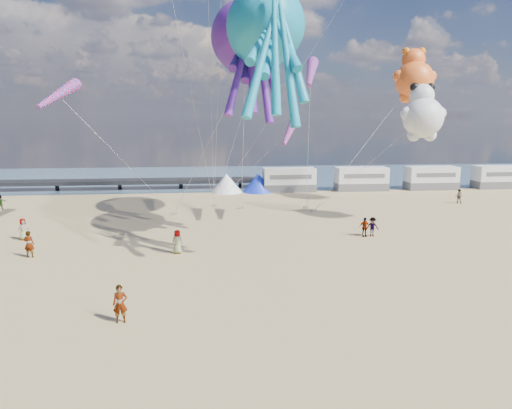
% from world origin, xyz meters
% --- Properties ---
extents(ground, '(120.00, 120.00, 0.00)m').
position_xyz_m(ground, '(0.00, 0.00, 0.00)').
color(ground, tan).
rests_on(ground, ground).
extents(water, '(120.00, 120.00, 0.00)m').
position_xyz_m(water, '(0.00, 55.00, 0.02)').
color(water, '#3A5870').
rests_on(water, ground).
extents(pier, '(60.00, 3.00, 0.50)m').
position_xyz_m(pier, '(-28.00, 44.00, 1.00)').
color(pier, black).
rests_on(pier, ground).
extents(motorhome_0, '(6.60, 2.50, 3.00)m').
position_xyz_m(motorhome_0, '(6.00, 40.00, 1.50)').
color(motorhome_0, silver).
rests_on(motorhome_0, ground).
extents(motorhome_1, '(6.60, 2.50, 3.00)m').
position_xyz_m(motorhome_1, '(15.50, 40.00, 1.50)').
color(motorhome_1, silver).
rests_on(motorhome_1, ground).
extents(motorhome_2, '(6.60, 2.50, 3.00)m').
position_xyz_m(motorhome_2, '(25.00, 40.00, 1.50)').
color(motorhome_2, silver).
rests_on(motorhome_2, ground).
extents(motorhome_3, '(6.60, 2.50, 3.00)m').
position_xyz_m(motorhome_3, '(34.50, 40.00, 1.50)').
color(motorhome_3, silver).
rests_on(motorhome_3, ground).
extents(tent_white, '(4.00, 4.00, 2.40)m').
position_xyz_m(tent_white, '(-2.00, 40.00, 1.20)').
color(tent_white, white).
rests_on(tent_white, ground).
extents(tent_blue, '(4.00, 4.00, 2.40)m').
position_xyz_m(tent_blue, '(2.00, 40.00, 1.20)').
color(tent_blue, '#1933CC').
rests_on(tent_blue, ground).
extents(standing_person, '(0.70, 0.49, 1.84)m').
position_xyz_m(standing_person, '(-8.21, 3.35, 0.92)').
color(standing_person, tan).
rests_on(standing_person, ground).
extents(beachgoer_0, '(0.72, 0.58, 1.70)m').
position_xyz_m(beachgoer_0, '(-6.33, 14.14, 0.85)').
color(beachgoer_0, '#7F6659').
rests_on(beachgoer_0, ground).
extents(beachgoer_2, '(0.83, 0.69, 1.56)m').
position_xyz_m(beachgoer_2, '(8.92, 17.34, 0.78)').
color(beachgoer_2, '#7F6659').
rests_on(beachgoer_2, ground).
extents(beachgoer_3, '(1.08, 0.72, 1.56)m').
position_xyz_m(beachgoer_3, '(8.26, 17.34, 0.78)').
color(beachgoer_3, '#7F6659').
rests_on(beachgoer_3, ground).
extents(beachgoer_4, '(0.88, 0.95, 1.57)m').
position_xyz_m(beachgoer_4, '(-25.66, 31.36, 0.78)').
color(beachgoer_4, '#7F6659').
rests_on(beachgoer_4, ground).
extents(beachgoer_5, '(1.77, 0.64, 1.88)m').
position_xyz_m(beachgoer_5, '(-16.35, 14.21, 0.94)').
color(beachgoer_5, '#7F6659').
rests_on(beachgoer_5, ground).
extents(beachgoer_6, '(0.73, 0.74, 1.72)m').
position_xyz_m(beachgoer_6, '(-18.56, 18.94, 0.86)').
color(beachgoer_6, '#7F6659').
rests_on(beachgoer_6, ground).
extents(beachgoer_7, '(0.92, 0.83, 1.57)m').
position_xyz_m(beachgoer_7, '(23.35, 30.16, 0.79)').
color(beachgoer_7, '#7F6659').
rests_on(beachgoer_7, ground).
extents(sandbag_a, '(0.50, 0.35, 0.22)m').
position_xyz_m(sandbag_a, '(-7.56, 27.13, 0.11)').
color(sandbag_a, gray).
rests_on(sandbag_a, ground).
extents(sandbag_b, '(0.50, 0.35, 0.22)m').
position_xyz_m(sandbag_b, '(-0.83, 29.46, 0.11)').
color(sandbag_b, gray).
rests_on(sandbag_b, ground).
extents(sandbag_c, '(0.50, 0.35, 0.22)m').
position_xyz_m(sandbag_c, '(6.38, 27.16, 0.11)').
color(sandbag_c, gray).
rests_on(sandbag_c, ground).
extents(sandbag_d, '(0.50, 0.35, 0.22)m').
position_xyz_m(sandbag_d, '(5.95, 29.01, 0.11)').
color(sandbag_d, gray).
rests_on(sandbag_d, ground).
extents(sandbag_e, '(0.50, 0.35, 0.22)m').
position_xyz_m(sandbag_e, '(-3.66, 31.02, 0.11)').
color(sandbag_e, gray).
rests_on(sandbag_e, ground).
extents(kite_octopus_teal, '(4.64, 10.70, 12.20)m').
position_xyz_m(kite_octopus_teal, '(0.15, 17.04, 15.80)').
color(kite_octopus_teal, teal).
extents(kite_octopus_purple, '(5.75, 11.62, 12.86)m').
position_xyz_m(kite_octopus_purple, '(-0.61, 24.63, 16.30)').
color(kite_octopus_purple, '#501B88').
extents(kite_panda, '(4.93, 4.75, 5.88)m').
position_xyz_m(kite_panda, '(14.34, 21.16, 9.38)').
color(kite_panda, white).
extents(kite_teddy_orange, '(4.87, 4.60, 6.67)m').
position_xyz_m(kite_teddy_orange, '(17.10, 29.47, 13.11)').
color(kite_teddy_orange, orange).
extents(windsock_left, '(2.54, 6.17, 6.09)m').
position_xyz_m(windsock_left, '(-16.27, 22.64, 11.21)').
color(windsock_left, red).
extents(windsock_mid, '(2.41, 5.38, 5.31)m').
position_xyz_m(windsock_mid, '(4.34, 20.67, 12.95)').
color(windsock_mid, red).
extents(windsock_right, '(2.70, 4.57, 4.60)m').
position_xyz_m(windsock_right, '(3.06, 22.86, 8.25)').
color(windsock_right, red).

